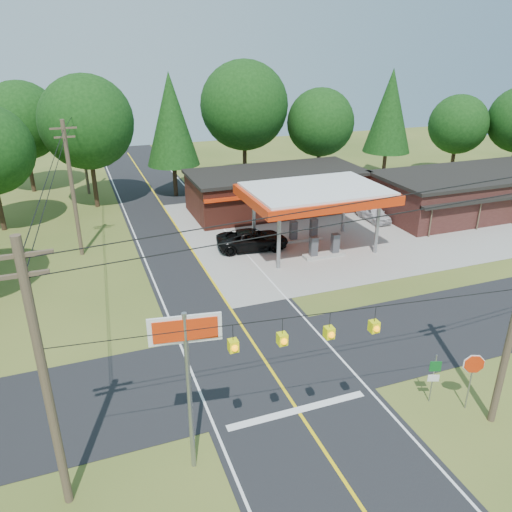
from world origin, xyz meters
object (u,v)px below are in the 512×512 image
object	(u,v)px
sedan_car	(374,213)
big_stop_sign	(187,357)
gas_canopy	(316,195)
octagonal_stop_sign	(473,368)
suv_car	(252,240)

from	to	relation	value
sedan_car	big_stop_sign	size ratio (longest dim) A/B	0.60
gas_canopy	sedan_car	distance (m)	9.63
sedan_car	octagonal_stop_sign	world-z (taller)	octagonal_stop_sign
gas_canopy	sedan_car	world-z (taller)	gas_canopy
sedan_car	octagonal_stop_sign	bearing A→B (deg)	-113.32
octagonal_stop_sign	big_stop_sign	bearing A→B (deg)	175.21
octagonal_stop_sign	suv_car	bearing A→B (deg)	96.95
gas_canopy	big_stop_sign	xyz separation A→B (m)	(-14.00, -18.01, 0.67)
gas_canopy	octagonal_stop_sign	xyz separation A→B (m)	(-2.00, -19.01, -2.16)
gas_canopy	big_stop_sign	world-z (taller)	big_stop_sign
gas_canopy	big_stop_sign	distance (m)	22.82
suv_car	big_stop_sign	size ratio (longest dim) A/B	0.83
gas_canopy	suv_car	xyz separation A→B (m)	(-4.50, 1.50, -3.50)
suv_car	octagonal_stop_sign	distance (m)	20.71
big_stop_sign	octagonal_stop_sign	size ratio (longest dim) A/B	2.38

